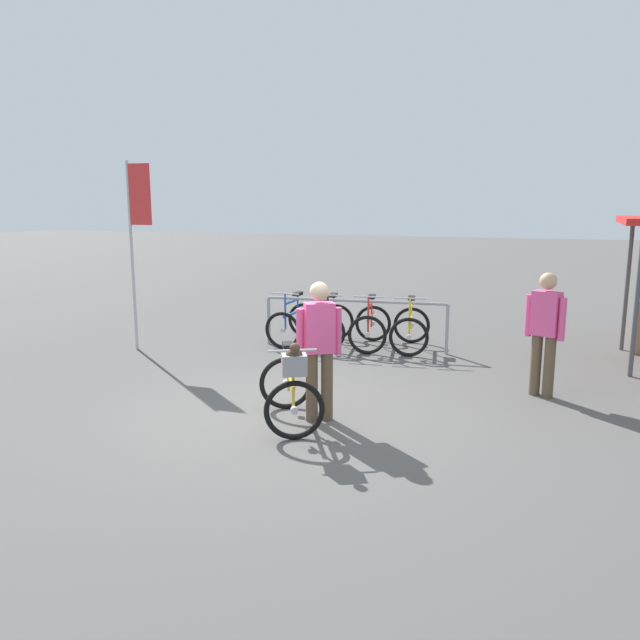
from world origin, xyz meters
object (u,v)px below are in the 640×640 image
(racked_bike_blue, at_px, (294,323))
(banner_flag, at_px, (137,220))
(featured_bicycle, at_px, (291,386))
(person_with_featured_bike, at_px, (319,345))
(racked_bike_black, at_px, (332,325))
(pedestrian_with_backpack, at_px, (546,326))
(racked_bike_red, at_px, (370,327))
(racked_bike_yellow, at_px, (410,329))

(racked_bike_blue, distance_m, banner_flag, 3.24)
(featured_bicycle, relative_size, person_with_featured_bike, 0.77)
(racked_bike_black, distance_m, pedestrian_with_backpack, 4.06)
(racked_bike_red, xyz_separation_m, racked_bike_yellow, (0.70, 0.06, -0.00))
(person_with_featured_bike, distance_m, banner_flag, 4.86)
(racked_bike_blue, distance_m, racked_bike_red, 1.40)
(racked_bike_yellow, height_order, featured_bicycle, featured_bicycle)
(racked_bike_red, bearing_deg, racked_bike_black, -175.15)
(featured_bicycle, height_order, banner_flag, banner_flag)
(racked_bike_blue, height_order, pedestrian_with_backpack, pedestrian_with_backpack)
(featured_bicycle, height_order, person_with_featured_bike, person_with_featured_bike)
(racked_bike_black, height_order, racked_bike_yellow, same)
(featured_bicycle, bearing_deg, person_with_featured_bike, 53.81)
(racked_bike_yellow, relative_size, banner_flag, 0.37)
(banner_flag, bearing_deg, featured_bicycle, -34.88)
(person_with_featured_bike, height_order, pedestrian_with_backpack, same)
(person_with_featured_bike, bearing_deg, banner_flag, 149.93)
(racked_bike_blue, relative_size, racked_bike_black, 0.94)
(banner_flag, bearing_deg, racked_bike_red, 21.66)
(racked_bike_blue, height_order, racked_bike_red, same)
(racked_bike_black, relative_size, pedestrian_with_backpack, 0.73)
(racked_bike_red, relative_size, banner_flag, 0.37)
(pedestrian_with_backpack, bearing_deg, racked_bike_blue, 156.61)
(racked_bike_red, relative_size, pedestrian_with_backpack, 0.73)
(racked_bike_red, bearing_deg, racked_bike_yellow, 4.85)
(racked_bike_blue, xyz_separation_m, person_with_featured_bike, (1.76, -3.69, 0.54))
(racked_bike_yellow, bearing_deg, racked_bike_blue, -175.15)
(featured_bicycle, bearing_deg, pedestrian_with_backpack, 38.68)
(featured_bicycle, distance_m, person_with_featured_bike, 0.58)
(banner_flag, bearing_deg, pedestrian_with_backpack, -4.30)
(racked_bike_yellow, height_order, banner_flag, banner_flag)
(racked_bike_yellow, xyz_separation_m, featured_bicycle, (-0.56, -4.18, 0.12))
(racked_bike_blue, xyz_separation_m, pedestrian_with_backpack, (4.24, -1.83, 0.57))
(racked_bike_yellow, distance_m, featured_bicycle, 4.22)
(pedestrian_with_backpack, bearing_deg, person_with_featured_bike, -143.22)
(pedestrian_with_backpack, bearing_deg, racked_bike_red, 145.54)
(pedestrian_with_backpack, bearing_deg, racked_bike_black, 151.88)
(racked_bike_black, bearing_deg, racked_bike_blue, -175.15)
(racked_bike_blue, distance_m, pedestrian_with_backpack, 4.65)
(racked_bike_red, bearing_deg, pedestrian_with_backpack, -34.46)
(person_with_featured_bike, xyz_separation_m, banner_flag, (-4.05, 2.34, 1.32))
(racked_bike_blue, relative_size, banner_flag, 0.35)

